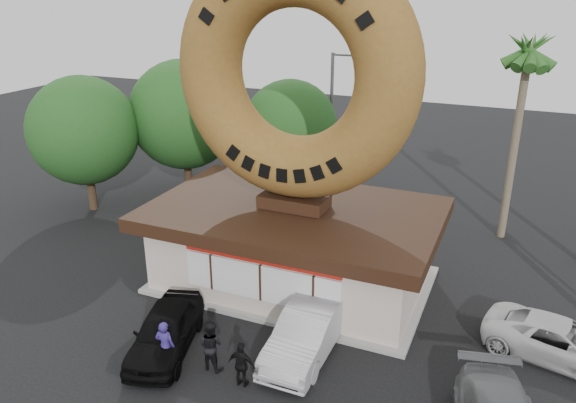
# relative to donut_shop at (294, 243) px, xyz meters

# --- Properties ---
(ground) EXTENTS (90.00, 90.00, 0.00)m
(ground) POSITION_rel_donut_shop_xyz_m (0.00, -5.98, -1.77)
(ground) COLOR black
(ground) RESTS_ON ground
(donut_shop) EXTENTS (11.20, 7.20, 3.80)m
(donut_shop) POSITION_rel_donut_shop_xyz_m (0.00, 0.00, 0.00)
(donut_shop) COLOR beige
(donut_shop) RESTS_ON ground
(giant_donut) EXTENTS (9.21, 2.35, 9.21)m
(giant_donut) POSITION_rel_donut_shop_xyz_m (0.00, 0.02, 6.64)
(giant_donut) COLOR brown
(giant_donut) RESTS_ON donut_shop
(tree_west) EXTENTS (6.00, 6.00, 7.65)m
(tree_west) POSITION_rel_donut_shop_xyz_m (-9.50, 7.02, 2.87)
(tree_west) COLOR #473321
(tree_west) RESTS_ON ground
(tree_mid) EXTENTS (5.20, 5.20, 6.63)m
(tree_mid) POSITION_rel_donut_shop_xyz_m (-4.00, 9.02, 2.25)
(tree_mid) COLOR #473321
(tree_mid) RESTS_ON ground
(tree_far) EXTENTS (5.60, 5.60, 7.14)m
(tree_far) POSITION_rel_donut_shop_xyz_m (-13.00, 3.02, 2.56)
(tree_far) COLOR #473321
(tree_far) RESTS_ON ground
(palm_near) EXTENTS (2.60, 2.60, 9.75)m
(palm_near) POSITION_rel_donut_shop_xyz_m (7.50, 8.02, 6.65)
(palm_near) COLOR #726651
(palm_near) RESTS_ON ground
(street_lamp) EXTENTS (2.11, 0.20, 8.00)m
(street_lamp) POSITION_rel_donut_shop_xyz_m (-1.86, 10.02, 2.72)
(street_lamp) COLOR #59595E
(street_lamp) RESTS_ON ground
(person_left) EXTENTS (0.69, 0.51, 1.76)m
(person_left) POSITION_rel_donut_shop_xyz_m (-1.54, -6.74, -0.89)
(person_left) COLOR navy
(person_left) RESTS_ON ground
(person_center) EXTENTS (0.87, 0.70, 1.70)m
(person_center) POSITION_rel_donut_shop_xyz_m (-0.28, -6.10, -0.92)
(person_center) COLOR black
(person_center) RESTS_ON ground
(person_right) EXTENTS (0.89, 0.37, 1.51)m
(person_right) POSITION_rel_donut_shop_xyz_m (1.00, -6.46, -1.01)
(person_right) COLOR black
(person_right) RESTS_ON ground
(car_black) EXTENTS (2.91, 4.68, 1.49)m
(car_black) POSITION_rel_donut_shop_xyz_m (-2.15, -5.88, -1.02)
(car_black) COLOR black
(car_black) RESTS_ON ground
(car_silver) EXTENTS (1.67, 4.74, 1.56)m
(car_silver) POSITION_rel_donut_shop_xyz_m (2.21, -4.14, -0.99)
(car_silver) COLOR #B8B7BD
(car_silver) RESTS_ON ground
(car_white) EXTENTS (5.12, 3.15, 1.32)m
(car_white) POSITION_rel_donut_shop_xyz_m (9.86, -1.22, -1.10)
(car_white) COLOR silver
(car_white) RESTS_ON ground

